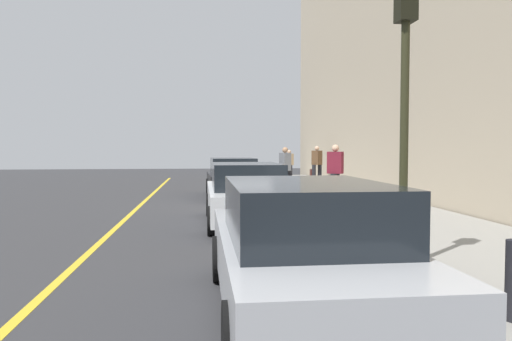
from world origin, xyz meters
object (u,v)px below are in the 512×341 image
at_px(parked_car_white, 245,194).
at_px(pedestrian_grey_coat, 285,168).
at_px(parked_car_black, 232,178).
at_px(traffic_light_pole, 405,69).
at_px(rolling_suitcase, 312,175).
at_px(pedestrian_brown_coat, 317,163).
at_px(pedestrian_burgundy_coat, 335,170).
at_px(parked_car_silver, 302,249).
at_px(pedestrian_tan_coat, 289,163).

xyz_separation_m(parked_car_white, pedestrian_grey_coat, (7.19, -2.26, 0.34)).
distance_m(parked_car_black, traffic_light_pole, 11.90).
relative_size(pedestrian_grey_coat, rolling_suitcase, 1.80).
xyz_separation_m(pedestrian_brown_coat, pedestrian_grey_coat, (-5.51, 2.67, -0.04)).
xyz_separation_m(pedestrian_burgundy_coat, rolling_suitcase, (9.00, -1.34, -0.67)).
bearing_deg(parked_car_silver, parked_car_black, -0.26).
relative_size(pedestrian_brown_coat, pedestrian_tan_coat, 1.13).
bearing_deg(pedestrian_grey_coat, parked_car_black, 107.46).
relative_size(pedestrian_brown_coat, rolling_suitcase, 1.88).
bearing_deg(rolling_suitcase, pedestrian_tan_coat, 22.02).
height_order(parked_car_white, pedestrian_tan_coat, pedestrian_tan_coat).
height_order(parked_car_white, pedestrian_brown_coat, pedestrian_brown_coat).
bearing_deg(pedestrian_burgundy_coat, pedestrian_grey_coat, 21.28).
bearing_deg(rolling_suitcase, pedestrian_grey_coat, 156.94).
bearing_deg(pedestrian_tan_coat, parked_car_white, 165.55).
distance_m(pedestrian_grey_coat, rolling_suitcase, 6.50).
distance_m(parked_car_black, pedestrian_tan_coat, 9.57).
xyz_separation_m(parked_car_silver, rolling_suitcase, (19.58, -4.76, -0.29)).
bearing_deg(traffic_light_pole, rolling_suitcase, -9.31).
relative_size(parked_car_white, traffic_light_pole, 1.14).
height_order(pedestrian_grey_coat, pedestrian_burgundy_coat, pedestrian_burgundy_coat).
xyz_separation_m(traffic_light_pole, rolling_suitcase, (18.19, -2.98, -2.54)).
bearing_deg(parked_car_black, traffic_light_pole, -171.55).
height_order(parked_car_silver, parked_car_black, same).
bearing_deg(pedestrian_brown_coat, pedestrian_tan_coat, 21.18).
height_order(pedestrian_tan_coat, rolling_suitcase, pedestrian_tan_coat).
height_order(parked_car_white, rolling_suitcase, parked_car_white).
bearing_deg(parked_car_silver, traffic_light_pole, -51.80).
relative_size(pedestrian_grey_coat, pedestrian_burgundy_coat, 0.96).
distance_m(pedestrian_grey_coat, traffic_light_pole, 12.39).
height_order(pedestrian_grey_coat, rolling_suitcase, pedestrian_grey_coat).
relative_size(parked_car_silver, pedestrian_grey_coat, 2.59).
relative_size(parked_car_black, pedestrian_brown_coat, 2.44).
distance_m(parked_car_white, rolling_suitcase, 13.99).
bearing_deg(pedestrian_brown_coat, parked_car_silver, 165.67).
relative_size(pedestrian_brown_coat, pedestrian_burgundy_coat, 1.00).
bearing_deg(parked_car_black, pedestrian_burgundy_coat, -125.27).
relative_size(parked_car_white, pedestrian_burgundy_coat, 2.58).
bearing_deg(rolling_suitcase, parked_car_black, 144.68).
distance_m(parked_car_white, pedestrian_tan_coat, 15.77).
height_order(parked_car_black, pedestrian_tan_coat, pedestrian_tan_coat).
xyz_separation_m(pedestrian_brown_coat, pedestrian_tan_coat, (2.56, 0.99, -0.11)).
xyz_separation_m(parked_car_white, pedestrian_tan_coat, (15.27, -3.93, 0.27)).
xyz_separation_m(parked_car_silver, traffic_light_pole, (1.40, -1.78, 2.25)).
distance_m(parked_car_white, pedestrian_burgundy_coat, 5.40).
bearing_deg(pedestrian_brown_coat, traffic_light_pole, 170.05).
bearing_deg(pedestrian_brown_coat, pedestrian_burgundy_coat, 170.23).
distance_m(parked_car_black, pedestrian_grey_coat, 2.30).
height_order(parked_car_silver, pedestrian_burgundy_coat, pedestrian_burgundy_coat).
bearing_deg(pedestrian_burgundy_coat, parked_car_white, 140.13).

